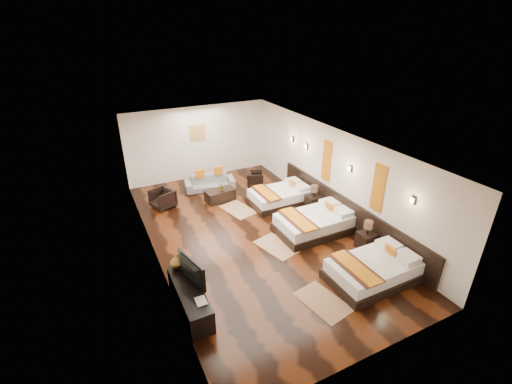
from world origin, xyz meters
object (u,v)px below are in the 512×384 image
bed_far (280,196)px  armchair_right (255,179)px  bed_mid (315,223)px  table_plant (222,187)px  nightstand_a (366,239)px  nightstand_b (313,201)px  tv (187,271)px  figurine (178,261)px  coffee_table (220,195)px  bed_near (373,270)px  armchair_left (163,199)px  tv_console (190,298)px  book (196,303)px  sofa (210,182)px

bed_far → armchair_right: (-0.12, 1.69, 0.01)m
bed_mid → table_plant: size_ratio=7.87×
nightstand_a → nightstand_b: size_ratio=0.99×
tv → figurine: (-0.05, 0.60, -0.11)m
tv → coffee_table: tv is taller
bed_near → tv: 4.36m
nightstand_a → table_plant: 5.01m
bed_mid → table_plant: (-1.70, 3.03, 0.25)m
bed_far → armchair_left: (-3.64, 1.48, 0.06)m
nightstand_b → table_plant: (-2.45, 1.88, 0.24)m
table_plant → armchair_left: bearing=166.8°
bed_mid → nightstand_a: 1.53m
tv_console → armchair_left: (0.55, 4.87, 0.04)m
bed_far → tv_console: bearing=-141.0°
coffee_table → table_plant: table_plant is taller
bed_far → tv_console: size_ratio=1.12×
book → sofa: (2.44, 6.03, -0.30)m
table_plant → bed_mid: bearing=-60.7°
nightstand_a → table_plant: (-2.45, 4.36, 0.24)m
tv → bed_far: bearing=-66.4°
nightstand_b → book: nightstand_b is taller
tv → figurine: size_ratio=2.82×
tv_console → sofa: (2.44, 5.54, -0.01)m
tv_console → coffee_table: (2.44, 4.49, -0.08)m
sofa → book: bearing=-101.9°
tv → sofa: 5.89m
sofa → table_plant: table_plant is taller
coffee_table → table_plant: size_ratio=3.57×
book → sofa: book is taller
bed_near → table_plant: size_ratio=7.59×
tv_console → table_plant: 5.08m
tv_console → coffee_table: tv_console is taller
bed_near → tv_console: 4.32m
nightstand_a → nightstand_b: 2.48m
book → armchair_right: book is taller
bed_mid → tv: tv is taller
bed_near → figurine: size_ratio=5.91×
nightstand_b → coffee_table: (-2.51, 1.95, -0.10)m
tv → book: 0.73m
nightstand_b → tv_console: (-4.95, -2.54, -0.02)m
nightstand_a → tv: 4.93m
bed_near → tv: bearing=163.8°
nightstand_b → bed_near: bearing=-101.9°
nightstand_a → figurine: size_ratio=2.35×
bed_near → nightstand_b: size_ratio=2.49×
bed_far → sofa: size_ratio=1.13×
coffee_table → bed_mid: bearing=-60.5°
sofa → armchair_right: bearing=-5.4°
nightstand_b → figurine: (-4.95, -1.75, 0.43)m
bed_near → coffee_table: size_ratio=2.12×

